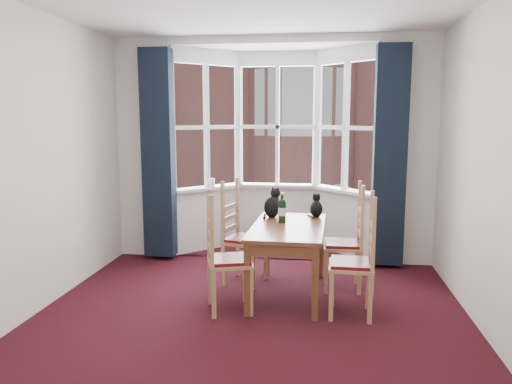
% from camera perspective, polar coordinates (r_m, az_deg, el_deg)
% --- Properties ---
extents(floor, '(4.50, 4.50, 0.00)m').
position_cam_1_polar(floor, '(4.43, -1.23, -15.66)').
color(floor, black).
rests_on(floor, ground).
extents(wall_left, '(0.00, 4.50, 4.50)m').
position_cam_1_polar(wall_left, '(4.79, -25.69, 2.72)').
color(wall_left, silver).
rests_on(wall_left, floor).
extents(wall_right, '(0.00, 4.50, 4.50)m').
position_cam_1_polar(wall_right, '(4.25, 26.47, 2.01)').
color(wall_right, silver).
rests_on(wall_right, floor).
extents(wall_near, '(4.00, 0.00, 4.00)m').
position_cam_1_polar(wall_near, '(1.90, -11.74, -4.51)').
color(wall_near, silver).
rests_on(wall_near, floor).
extents(wall_back_pier_left, '(0.70, 0.12, 2.80)m').
position_cam_1_polar(wall_back_pier_left, '(6.65, -12.50, 4.80)').
color(wall_back_pier_left, silver).
rests_on(wall_back_pier_left, floor).
extents(wall_back_pier_right, '(0.70, 0.12, 2.80)m').
position_cam_1_polar(wall_back_pier_right, '(6.34, 16.90, 4.45)').
color(wall_back_pier_right, silver).
rests_on(wall_back_pier_right, floor).
extents(bay_window, '(2.76, 0.94, 2.80)m').
position_cam_1_polar(bay_window, '(6.79, 2.26, 5.07)').
color(bay_window, white).
rests_on(bay_window, floor).
extents(curtain_left, '(0.38, 0.22, 2.60)m').
position_cam_1_polar(curtain_left, '(6.41, -11.09, 4.26)').
color(curtain_left, black).
rests_on(curtain_left, floor).
extents(curtain_right, '(0.38, 0.22, 2.60)m').
position_cam_1_polar(curtain_right, '(6.13, 15.02, 3.93)').
color(curtain_right, black).
rests_on(curtain_right, floor).
extents(dining_table, '(0.76, 1.36, 0.73)m').
position_cam_1_polar(dining_table, '(5.10, 3.69, -4.87)').
color(dining_table, brown).
rests_on(dining_table, floor).
extents(chair_left_near, '(0.50, 0.52, 0.92)m').
position_cam_1_polar(chair_left_near, '(4.72, -4.11, -8.00)').
color(chair_left_near, tan).
rests_on(chair_left_near, floor).
extents(chair_left_far, '(0.50, 0.52, 0.92)m').
position_cam_1_polar(chair_left_far, '(5.53, -2.11, -5.49)').
color(chair_left_far, tan).
rests_on(chair_left_far, floor).
extents(chair_right_near, '(0.42, 0.44, 0.92)m').
position_cam_1_polar(chair_right_near, '(4.70, 11.94, -8.26)').
color(chair_right_near, tan).
rests_on(chair_right_near, floor).
extents(chair_right_far, '(0.41, 0.42, 0.92)m').
position_cam_1_polar(chair_right_far, '(5.39, 10.85, -6.04)').
color(chair_right_far, tan).
rests_on(chair_right_far, floor).
extents(cat_left, '(0.25, 0.28, 0.34)m').
position_cam_1_polar(cat_left, '(5.48, 1.89, -1.53)').
color(cat_left, black).
rests_on(cat_left, dining_table).
extents(cat_right, '(0.14, 0.20, 0.27)m').
position_cam_1_polar(cat_right, '(5.53, 6.91, -1.78)').
color(cat_right, black).
rests_on(cat_right, dining_table).
extents(wine_bottle, '(0.08, 0.08, 0.31)m').
position_cam_1_polar(wine_bottle, '(5.19, 3.01, -2.03)').
color(wine_bottle, black).
rests_on(wine_bottle, dining_table).
extents(candle_tall, '(0.06, 0.06, 0.12)m').
position_cam_1_polar(candle_tall, '(6.81, -5.00, 1.07)').
color(candle_tall, white).
rests_on(candle_tall, bay_window).
extents(street, '(80.00, 80.00, 0.00)m').
position_cam_1_polar(street, '(37.08, 6.37, -3.55)').
color(street, '#333335').
rests_on(street, ground).
extents(tenement_building, '(18.40, 7.80, 15.20)m').
position_cam_1_polar(tenement_building, '(18.01, 5.57, 7.92)').
color(tenement_building, '#90524A').
rests_on(tenement_building, street).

